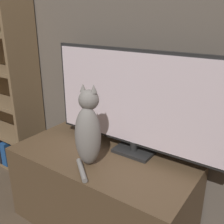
% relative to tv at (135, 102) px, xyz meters
% --- Properties ---
extents(wall_back, '(4.80, 0.05, 2.60)m').
position_rel_tv_xyz_m(wall_back, '(-0.14, 0.17, 0.45)').
color(wall_back, '#60564C').
rests_on(wall_back, ground_plane).
extents(tv_stand, '(1.12, 0.55, 0.51)m').
position_rel_tv_xyz_m(tv_stand, '(-0.14, -0.15, -0.59)').
color(tv_stand, brown).
rests_on(tv_stand, ground_plane).
extents(tv, '(1.13, 0.14, 0.63)m').
position_rel_tv_xyz_m(tv, '(0.00, 0.00, 0.00)').
color(tv, black).
rests_on(tv, tv_stand).
extents(cat, '(0.20, 0.26, 0.46)m').
position_rel_tv_xyz_m(cat, '(-0.15, -0.25, -0.13)').
color(cat, gray).
rests_on(cat, tv_stand).
extents(bookshelf, '(0.77, 0.28, 1.47)m').
position_rel_tv_xyz_m(bookshelf, '(-1.37, 0.03, -0.20)').
color(bookshelf, brown).
rests_on(bookshelf, ground_plane).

